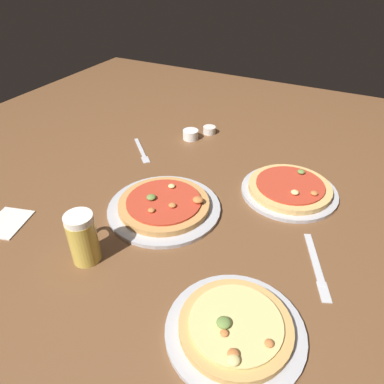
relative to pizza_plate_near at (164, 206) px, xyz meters
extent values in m
cube|color=brown|center=(0.04, 0.09, -0.03)|extent=(2.40, 2.40, 0.03)
cylinder|color=#B2B2B7|center=(0.00, 0.00, -0.01)|extent=(0.34, 0.34, 0.01)
cylinder|color=tan|center=(0.00, 0.00, 0.01)|extent=(0.27, 0.27, 0.02)
cylinder|color=#B73823|center=(0.00, 0.00, 0.02)|extent=(0.22, 0.22, 0.01)
ellipsoid|color=#C67038|center=(0.09, 0.04, 0.03)|extent=(0.03, 0.03, 0.02)
ellipsoid|color=#DBC67A|center=(-0.01, 0.07, 0.03)|extent=(0.02, 0.02, 0.01)
ellipsoid|color=olive|center=(-0.04, -0.01, 0.03)|extent=(0.03, 0.03, 0.01)
ellipsoid|color=#C67038|center=(0.00, -0.06, 0.03)|extent=(0.02, 0.02, 0.01)
ellipsoid|color=#C67038|center=(0.04, -0.02, 0.03)|extent=(0.02, 0.02, 0.01)
cylinder|color=#B2B2B7|center=(0.31, 0.26, -0.01)|extent=(0.30, 0.30, 0.01)
cylinder|color=tan|center=(0.31, 0.26, 0.01)|extent=(0.26, 0.26, 0.02)
cylinder|color=#B73823|center=(0.31, 0.26, 0.02)|extent=(0.21, 0.21, 0.01)
ellipsoid|color=#C67038|center=(0.39, 0.23, 0.03)|extent=(0.02, 0.02, 0.01)
ellipsoid|color=#DBC67A|center=(0.34, 0.21, 0.03)|extent=(0.02, 0.02, 0.01)
ellipsoid|color=olive|center=(0.33, 0.33, 0.03)|extent=(0.02, 0.02, 0.01)
cylinder|color=#B2B2B7|center=(0.34, -0.29, -0.01)|extent=(0.29, 0.29, 0.01)
cylinder|color=tan|center=(0.34, -0.29, 0.01)|extent=(0.23, 0.23, 0.02)
cylinder|color=#DBC67A|center=(0.34, -0.29, 0.02)|extent=(0.19, 0.19, 0.01)
ellipsoid|color=olive|center=(0.32, -0.30, 0.03)|extent=(0.03, 0.03, 0.01)
ellipsoid|color=#C67038|center=(0.41, -0.30, 0.02)|extent=(0.02, 0.02, 0.01)
ellipsoid|color=#C67038|center=(0.36, -0.35, 0.03)|extent=(0.02, 0.02, 0.01)
ellipsoid|color=#C67038|center=(0.33, -0.32, 0.02)|extent=(0.02, 0.02, 0.01)
ellipsoid|color=#DBC67A|center=(0.36, -0.36, 0.03)|extent=(0.02, 0.02, 0.01)
cylinder|color=gold|center=(-0.07, -0.26, 0.05)|extent=(0.07, 0.07, 0.12)
cylinder|color=white|center=(-0.07, -0.26, 0.12)|extent=(0.07, 0.07, 0.02)
torus|color=silver|center=(-0.11, -0.23, 0.05)|extent=(0.07, 0.06, 0.08)
cylinder|color=white|center=(-0.14, 0.45, 0.00)|extent=(0.06, 0.06, 0.04)
cylinder|color=silver|center=(-0.10, 0.53, 0.00)|extent=(0.05, 0.05, 0.03)
cube|color=silver|center=(-0.37, -0.26, -0.01)|extent=(0.13, 0.15, 0.01)
cube|color=silver|center=(-0.28, 0.29, -0.01)|extent=(0.13, 0.12, 0.01)
cube|color=silver|center=(-0.21, 0.22, -0.01)|extent=(0.05, 0.05, 0.00)
cube|color=silver|center=(0.44, 0.00, -0.01)|extent=(0.09, 0.17, 0.01)
cube|color=silver|center=(0.48, -0.10, -0.01)|extent=(0.05, 0.06, 0.00)
camera|label=1|loc=(0.46, -0.71, 0.65)|focal=33.28mm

